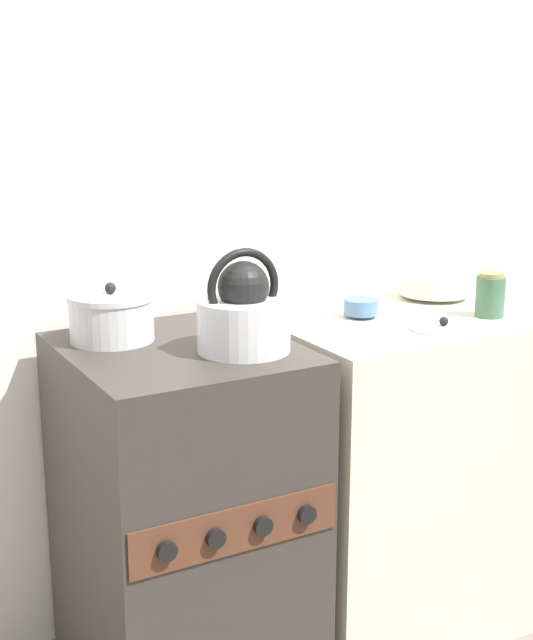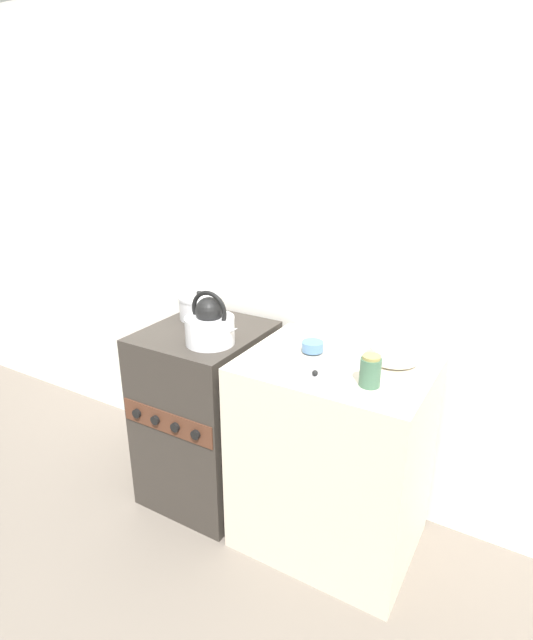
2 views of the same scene
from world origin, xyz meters
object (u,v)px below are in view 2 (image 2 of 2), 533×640
stove (207,414)px  cooking_pot (200,307)px  enamel_bowl (394,353)px  small_ceramic_bowl (313,346)px  kettle (210,325)px  loose_pot_lid (315,377)px  storage_jar (370,371)px

stove → cooking_pot: bearing=132.3°
enamel_bowl → small_ceramic_bowl: size_ratio=2.16×
kettle → enamel_bowl: bearing=16.9°
small_ceramic_bowl → kettle: bearing=-161.6°
loose_pot_lid → cooking_pot: bearing=158.8°
stove → enamel_bowl: (0.88, 0.12, 0.49)m
kettle → storage_jar: (0.75, -0.02, -0.03)m
storage_jar → loose_pot_lid: (-0.20, -0.05, -0.05)m
stove → kettle: bearing=-40.9°
enamel_bowl → loose_pot_lid: size_ratio=1.18×
kettle → loose_pot_lid: bearing=-7.1°
kettle → stove: bearing=139.1°
stove → loose_pot_lid: loose_pot_lid is taller
cooking_pot → enamel_bowl: cooking_pot is taller
small_ceramic_bowl → loose_pot_lid: small_ceramic_bowl is taller
stove → storage_jar: storage_jar is taller
cooking_pot → stove: bearing=-47.7°
loose_pot_lid → storage_jar: bearing=13.6°
cooking_pot → small_ceramic_bowl: (0.68, -0.09, -0.03)m
cooking_pot → loose_pot_lid: 0.85m
cooking_pot → storage_jar: bearing=-14.6°
cooking_pot → enamel_bowl: 1.00m
stove → enamel_bowl: bearing=8.1°
small_ceramic_bowl → loose_pot_lid: size_ratio=0.55×
stove → enamel_bowl: size_ratio=4.51×
stove → small_ceramic_bowl: bearing=3.9°
cooking_pot → kettle: bearing=-44.5°
enamel_bowl → stove: bearing=-171.9°
cooking_pot → loose_pot_lid: size_ratio=1.23×
stove → small_ceramic_bowl: 0.74m
kettle → small_ceramic_bowl: bearing=18.4°
cooking_pot → storage_jar: size_ratio=1.73×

